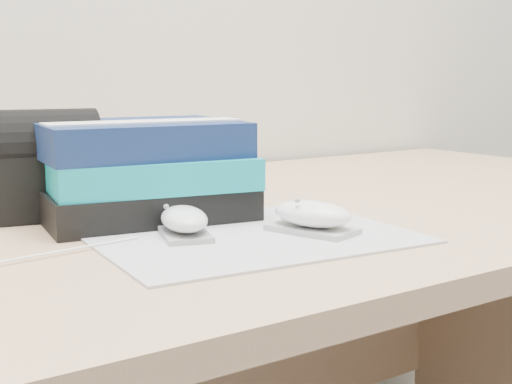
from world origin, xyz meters
TOP-DOWN VIEW (x-y plane):
  - desk at (0.00, 1.64)m, footprint 1.60×0.80m
  - mousepad at (-0.10, 1.43)m, footprint 0.37×0.30m
  - mouse_rear at (-0.17, 1.46)m, footprint 0.08×0.10m
  - mouse_front at (-0.03, 1.39)m, footprint 0.08×0.11m
  - usb_cable at (-0.32, 1.46)m, footprint 0.20×0.03m
  - book_stack at (-0.15, 1.60)m, footprint 0.28×0.24m
  - pouch at (-0.26, 1.67)m, footprint 0.16×0.12m

SIDE VIEW (x-z plane):
  - desk at x=0.00m, z-range 0.13..0.86m
  - mousepad at x=-0.10m, z-range 0.73..0.73m
  - usb_cable at x=-0.32m, z-range 0.73..0.74m
  - mouse_rear at x=-0.17m, z-range 0.73..0.77m
  - mouse_front at x=-0.03m, z-range 0.73..0.77m
  - book_stack at x=-0.15m, z-range 0.73..0.85m
  - pouch at x=-0.26m, z-range 0.73..0.87m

